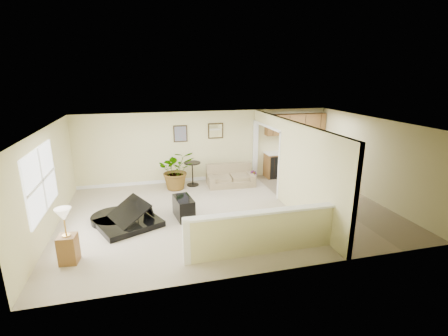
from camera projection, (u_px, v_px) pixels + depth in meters
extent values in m
plane|color=tan|center=(229.00, 212.00, 9.15)|extent=(9.00, 9.00, 0.00)
cube|color=beige|center=(207.00, 146.00, 11.59)|extent=(9.00, 0.04, 2.50)
cube|color=beige|center=(271.00, 214.00, 6.01)|extent=(9.00, 0.04, 2.50)
cube|color=beige|center=(47.00, 182.00, 7.75)|extent=(0.04, 6.00, 2.50)
cube|color=beige|center=(372.00, 159.00, 9.85)|extent=(0.04, 6.00, 2.50)
cube|color=silver|center=(229.00, 123.00, 8.45)|extent=(9.00, 6.00, 0.04)
cube|color=gray|center=(328.00, 201.00, 9.88)|extent=(2.70, 6.00, 0.01)
cube|color=beige|center=(311.00, 177.00, 8.10)|extent=(0.12, 3.60, 2.50)
cube|color=beige|center=(268.00, 120.00, 10.58)|extent=(0.12, 2.35, 0.40)
cube|color=beige|center=(263.00, 233.00, 6.91)|extent=(3.30, 0.12, 0.95)
cube|color=white|center=(264.00, 212.00, 6.77)|extent=(3.40, 0.22, 0.05)
cube|color=white|center=(186.00, 241.00, 6.52)|extent=(0.14, 0.14, 1.00)
cube|color=white|center=(41.00, 181.00, 7.23)|extent=(0.05, 2.15, 1.45)
cube|color=#322512|center=(180.00, 134.00, 11.21)|extent=(0.48, 0.03, 0.58)
cube|color=#85556A|center=(180.00, 134.00, 11.19)|extent=(0.40, 0.01, 0.50)
cube|color=#322512|center=(216.00, 131.00, 11.49)|extent=(0.55, 0.03, 0.55)
cube|color=white|center=(216.00, 131.00, 11.47)|extent=(0.46, 0.01, 0.46)
cube|color=brown|center=(294.00, 164.00, 12.31)|extent=(2.30, 0.60, 0.90)
cube|color=white|center=(295.00, 152.00, 12.18)|extent=(2.36, 0.65, 0.04)
cube|color=black|center=(275.00, 166.00, 12.12)|extent=(0.60, 0.60, 0.84)
cube|color=brown|center=(295.00, 124.00, 12.00)|extent=(2.30, 0.35, 0.75)
cube|color=black|center=(127.00, 198.00, 8.08)|extent=(1.82, 1.73, 0.30)
cylinder|color=black|center=(122.00, 191.00, 8.55)|extent=(1.23, 1.23, 0.30)
cube|color=white|center=(161.00, 196.00, 8.29)|extent=(0.61, 0.99, 0.02)
cube|color=black|center=(122.00, 187.00, 8.08)|extent=(1.50, 1.51, 0.67)
cube|color=black|center=(184.00, 208.00, 8.71)|extent=(0.54, 0.89, 0.56)
cube|color=tan|center=(231.00, 179.00, 11.28)|extent=(1.64, 0.98, 0.45)
cube|color=tan|center=(228.00, 164.00, 11.48)|extent=(1.60, 0.29, 0.47)
cube|color=tan|center=(211.00, 172.00, 11.03)|extent=(0.24, 0.91, 0.17)
cube|color=tan|center=(250.00, 169.00, 11.36)|extent=(0.24, 0.91, 0.17)
cylinder|color=black|center=(193.00, 185.00, 11.32)|extent=(0.41, 0.41, 0.03)
cylinder|color=black|center=(193.00, 174.00, 11.21)|extent=(0.04, 0.04, 0.80)
cylinder|color=black|center=(192.00, 163.00, 11.09)|extent=(0.57, 0.57, 0.03)
cylinder|color=black|center=(177.00, 185.00, 10.96)|extent=(0.38, 0.38, 0.27)
imported|color=#1D4715|center=(176.00, 170.00, 10.81)|extent=(1.28, 1.13, 1.33)
cylinder|color=black|center=(253.00, 181.00, 11.44)|extent=(0.25, 0.25, 0.17)
imported|color=#1D4715|center=(253.00, 177.00, 11.40)|extent=(0.31, 0.31, 0.47)
cube|color=brown|center=(68.00, 249.00, 6.61)|extent=(0.39, 0.39, 0.60)
cylinder|color=#BC8B3E|center=(66.00, 235.00, 6.53)|extent=(0.16, 0.16, 0.02)
cylinder|color=#BC8B3E|center=(65.00, 226.00, 6.47)|extent=(0.03, 0.03, 0.40)
cone|color=beige|center=(63.00, 215.00, 6.40)|extent=(0.32, 0.32, 0.26)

